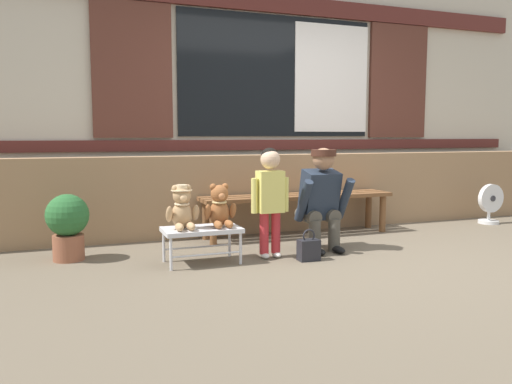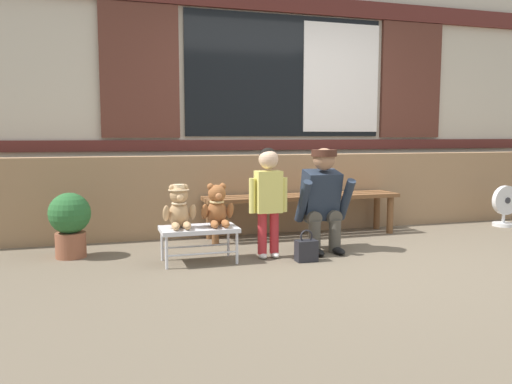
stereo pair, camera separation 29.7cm
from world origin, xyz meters
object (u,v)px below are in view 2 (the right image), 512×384
(floor_fan, at_px, (505,206))
(adult_crouching, at_px, (322,199))
(wooden_bench_long, at_px, (302,201))
(teddy_bear_plain, at_px, (217,207))
(child_standing, at_px, (268,190))
(teddy_bear_with_hat, at_px, (179,207))
(small_display_bench, at_px, (199,231))
(potted_plant, at_px, (70,221))
(handbag_on_ground, at_px, (306,250))

(floor_fan, bearing_deg, adult_crouching, -167.79)
(wooden_bench_long, height_order, floor_fan, floor_fan)
(teddy_bear_plain, bearing_deg, adult_crouching, 5.00)
(child_standing, bearing_deg, wooden_bench_long, 51.52)
(teddy_bear_with_hat, bearing_deg, floor_fan, 9.38)
(small_display_bench, xyz_separation_m, teddy_bear_plain, (0.16, 0.00, 0.20))
(wooden_bench_long, xyz_separation_m, adult_crouching, (-0.09, -0.71, 0.11))
(small_display_bench, relative_size, teddy_bear_plain, 1.76)
(teddy_bear_plain, xyz_separation_m, potted_plant, (-1.20, 0.50, -0.14))
(potted_plant, bearing_deg, teddy_bear_plain, -22.50)
(small_display_bench, xyz_separation_m, potted_plant, (-1.04, 0.50, 0.06))
(teddy_bear_with_hat, distance_m, potted_plant, 1.02)
(wooden_bench_long, height_order, adult_crouching, adult_crouching)
(child_standing, height_order, handbag_on_ground, child_standing)
(teddy_bear_plain, distance_m, floor_fan, 3.65)
(wooden_bench_long, xyz_separation_m, handbag_on_ground, (-0.38, -1.04, -0.28))
(teddy_bear_plain, height_order, handbag_on_ground, teddy_bear_plain)
(teddy_bear_plain, xyz_separation_m, child_standing, (0.45, -0.02, 0.13))
(teddy_bear_with_hat, distance_m, child_standing, 0.78)
(adult_crouching, distance_m, floor_fan, 2.65)
(teddy_bear_plain, bearing_deg, handbag_on_ground, -18.16)
(child_standing, relative_size, floor_fan, 2.00)
(adult_crouching, bearing_deg, potted_plant, 169.48)
(wooden_bench_long, relative_size, floor_fan, 4.37)
(wooden_bench_long, xyz_separation_m, teddy_bear_plain, (-1.10, -0.80, 0.09))
(teddy_bear_plain, bearing_deg, potted_plant, 157.50)
(floor_fan, bearing_deg, small_display_bench, -170.19)
(wooden_bench_long, height_order, potted_plant, potted_plant)
(adult_crouching, bearing_deg, teddy_bear_plain, -175.00)
(child_standing, bearing_deg, potted_plant, 162.64)
(small_display_bench, bearing_deg, handbag_on_ground, -14.92)
(wooden_bench_long, relative_size, small_display_bench, 3.28)
(small_display_bench, distance_m, child_standing, 0.69)
(child_standing, xyz_separation_m, potted_plant, (-1.65, 0.52, -0.27))
(teddy_bear_with_hat, bearing_deg, handbag_on_ground, -12.81)
(child_standing, distance_m, adult_crouching, 0.58)
(teddy_bear_with_hat, relative_size, potted_plant, 0.64)
(small_display_bench, height_order, floor_fan, floor_fan)
(small_display_bench, bearing_deg, teddy_bear_plain, 0.51)
(handbag_on_ground, xyz_separation_m, potted_plant, (-1.92, 0.73, 0.23))
(potted_plant, bearing_deg, small_display_bench, -25.61)
(adult_crouching, bearing_deg, small_display_bench, -175.62)
(floor_fan, bearing_deg, wooden_bench_long, 176.43)
(small_display_bench, height_order, adult_crouching, adult_crouching)
(wooden_bench_long, relative_size, adult_crouching, 2.21)
(wooden_bench_long, bearing_deg, teddy_bear_plain, -143.90)
(teddy_bear_plain, relative_size, potted_plant, 0.64)
(wooden_bench_long, relative_size, teddy_bear_with_hat, 5.78)
(teddy_bear_with_hat, relative_size, handbag_on_ground, 1.34)
(handbag_on_ground, bearing_deg, teddy_bear_with_hat, 167.19)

